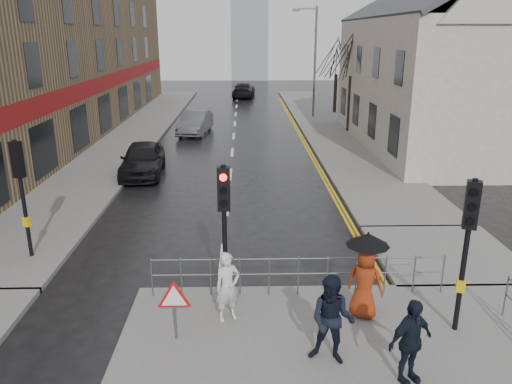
{
  "coord_description": "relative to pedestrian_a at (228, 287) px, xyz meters",
  "views": [
    {
      "loc": [
        0.66,
        -10.29,
        6.27
      ],
      "look_at": [
        0.98,
        3.06,
        1.99
      ],
      "focal_mm": 35.0,
      "sensor_mm": 36.0,
      "label": 1
    }
  ],
  "objects": [
    {
      "name": "ground",
      "position": [
        -0.27,
        0.47,
        -0.94
      ],
      "size": [
        120.0,
        120.0,
        0.0
      ],
      "primitive_type": "plane",
      "color": "black",
      "rests_on": "ground"
    },
    {
      "name": "left_pavement",
      "position": [
        -6.77,
        23.47,
        -0.87
      ],
      "size": [
        4.0,
        44.0,
        0.14
      ],
      "primitive_type": "cube",
      "color": "#605E5B",
      "rests_on": "ground"
    },
    {
      "name": "right_pavement",
      "position": [
        6.23,
        25.47,
        -0.87
      ],
      "size": [
        4.0,
        40.0,
        0.14
      ],
      "primitive_type": "cube",
      "color": "#605E5B",
      "rests_on": "ground"
    },
    {
      "name": "pavement_bridge_right",
      "position": [
        6.23,
        3.47,
        -0.87
      ],
      "size": [
        4.0,
        4.2,
        0.14
      ],
      "primitive_type": "cube",
      "color": "#605E5B",
      "rests_on": "ground"
    },
    {
      "name": "building_left_terrace",
      "position": [
        -12.27,
        22.47,
        4.06
      ],
      "size": [
        8.0,
        42.0,
        10.0
      ],
      "primitive_type": "cube",
      "color": "#81694A",
      "rests_on": "ground"
    },
    {
      "name": "building_right_cream",
      "position": [
        11.73,
        18.47,
        3.84
      ],
      "size": [
        9.0,
        16.4,
        10.1
      ],
      "color": "beige",
      "rests_on": "ground"
    },
    {
      "name": "church_tower",
      "position": [
        1.23,
        62.47,
        8.06
      ],
      "size": [
        5.0,
        5.0,
        18.0
      ],
      "primitive_type": "cube",
      "color": "gray",
      "rests_on": "ground"
    },
    {
      "name": "traffic_signal_near_left",
      "position": [
        -0.07,
        0.67,
        1.52
      ],
      "size": [
        0.28,
        0.27,
        3.4
      ],
      "color": "black",
      "rests_on": "near_pavement"
    },
    {
      "name": "traffic_signal_near_right",
      "position": [
        4.93,
        -0.53,
        1.52
      ],
      "size": [
        0.34,
        0.33,
        3.4
      ],
      "color": "black",
      "rests_on": "near_pavement"
    },
    {
      "name": "traffic_signal_far_left",
      "position": [
        -5.77,
        3.47,
        1.52
      ],
      "size": [
        0.34,
        0.33,
        3.4
      ],
      "color": "black",
      "rests_on": "left_pavement"
    },
    {
      "name": "guard_railing_front",
      "position": [
        1.68,
        1.07,
        -0.08
      ],
      "size": [
        7.14,
        0.04,
        1.0
      ],
      "color": "#595B5E",
      "rests_on": "near_pavement"
    },
    {
      "name": "warning_sign",
      "position": [
        -1.07,
        -0.74,
        0.1
      ],
      "size": [
        0.8,
        0.07,
        1.35
      ],
      "color": "#595B5E",
      "rests_on": "near_pavement"
    },
    {
      "name": "street_lamp",
      "position": [
        5.55,
        28.47,
        3.77
      ],
      "size": [
        1.83,
        0.25,
        8.0
      ],
      "color": "#595B5E",
      "rests_on": "right_pavement"
    },
    {
      "name": "tree_near",
      "position": [
        7.23,
        22.47,
        4.2
      ],
      "size": [
        2.4,
        2.4,
        6.58
      ],
      "color": "black",
      "rests_on": "right_pavement"
    },
    {
      "name": "tree_far",
      "position": [
        7.73,
        30.47,
        3.48
      ],
      "size": [
        2.4,
        2.4,
        5.64
      ],
      "color": "black",
      "rests_on": "right_pavement"
    },
    {
      "name": "pedestrian_a",
      "position": [
        0.0,
        0.0,
        0.0
      ],
      "size": [
        0.69,
        0.6,
        1.6
      ],
      "primitive_type": "imported",
      "rotation": [
        0.0,
        0.0,
        0.46
      ],
      "color": "silver",
      "rests_on": "near_pavement"
    },
    {
      "name": "pedestrian_b",
      "position": [
        2.04,
        -1.56,
        0.1
      ],
      "size": [
        1.05,
        0.93,
        1.81
      ],
      "primitive_type": "imported",
      "rotation": [
        0.0,
        0.0,
        -0.33
      ],
      "color": "black",
      "rests_on": "near_pavement"
    },
    {
      "name": "pedestrian_with_umbrella",
      "position": [
        3.05,
        0.06,
        0.31
      ],
      "size": [
        0.97,
        0.96,
        2.01
      ],
      "color": "maroon",
      "rests_on": "near_pavement"
    },
    {
      "name": "pedestrian_d",
      "position": [
        3.35,
        -2.18,
        0.03
      ],
      "size": [
        1.06,
        0.8,
        1.67
      ],
      "primitive_type": "imported",
      "rotation": [
        0.0,
        0.0,
        0.46
      ],
      "color": "black",
      "rests_on": "near_pavement"
    },
    {
      "name": "car_parked",
      "position": [
        -4.27,
        12.47,
        -0.18
      ],
      "size": [
        2.03,
        4.53,
        1.51
      ],
      "primitive_type": "imported",
      "rotation": [
        0.0,
        0.0,
        0.06
      ],
      "color": "black",
      "rests_on": "ground"
    },
    {
      "name": "car_mid",
      "position": [
        -2.76,
        22.34,
        -0.21
      ],
      "size": [
        2.11,
        4.58,
        1.45
      ],
      "primitive_type": "imported",
      "rotation": [
        0.0,
        0.0,
        -0.13
      ],
      "color": "#47494C",
      "rests_on": "ground"
    },
    {
      "name": "car_far",
      "position": [
        0.38,
        41.41,
        -0.21
      ],
      "size": [
        2.49,
        5.18,
        1.46
      ],
      "primitive_type": "imported",
      "rotation": [
        0.0,
        0.0,
        3.05
      ],
      "color": "black",
      "rests_on": "ground"
    }
  ]
}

